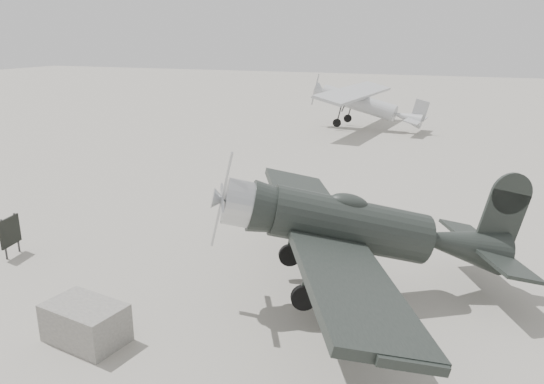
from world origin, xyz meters
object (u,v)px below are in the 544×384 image
Objects in this scene: lowwing_monoplane at (364,229)px; highwing_monoplane at (363,100)px; sign_board at (10,232)px; equipment_block at (86,323)px.

lowwing_monoplane is 26.06m from highwing_monoplane.
lowwing_monoplane is 8.29× the size of sign_board.
highwing_monoplane is at bearing 68.35° from sign_board.
lowwing_monoplane is 0.91× the size of highwing_monoplane.
equipment_block is at bearing -84.10° from highwing_monoplane.
lowwing_monoplane is at bearing 39.02° from equipment_block.
lowwing_monoplane is 6.00× the size of equipment_block.
sign_board is at bearing 159.67° from lowwing_monoplane.
lowwing_monoplane reaches higher than equipment_block.
lowwing_monoplane reaches higher than sign_board.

